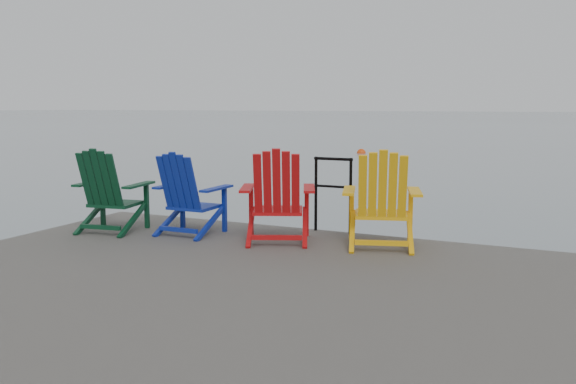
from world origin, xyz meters
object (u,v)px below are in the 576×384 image
at_px(handrail, 333,187).
at_px(chair_red, 278,196).
at_px(buoy_b, 361,153).
at_px(chair_green, 109,191).
at_px(chair_blue, 188,194).
at_px(chair_yellow, 382,199).

xyz_separation_m(handrail, chair_red, (-0.36, -0.78, -0.02)).
bearing_deg(handrail, buoy_b, 106.85).
relative_size(handrail, chair_green, 0.91).
xyz_separation_m(handrail, chair_blue, (-1.49, -0.84, -0.06)).
bearing_deg(chair_blue, chair_yellow, 7.44).
distance_m(chair_green, chair_yellow, 3.24).
height_order(handrail, chair_green, chair_green).
bearing_deg(handrail, chair_red, -114.92).
bearing_deg(handrail, chair_green, -155.42).
distance_m(handrail, chair_yellow, 0.94).
bearing_deg(chair_yellow, chair_red, 174.22).
height_order(chair_green, chair_red, chair_red).
distance_m(chair_blue, chair_yellow, 2.27).
distance_m(handrail, chair_red, 0.86).
bearing_deg(chair_green, buoy_b, 89.99).
distance_m(chair_green, buoy_b, 19.23).
xyz_separation_m(chair_blue, buoy_b, (-3.92, 18.70, -0.98)).
bearing_deg(chair_red, chair_yellow, -11.69).
relative_size(handrail, chair_red, 0.88).
bearing_deg(buoy_b, handrail, -73.15).
bearing_deg(chair_green, chair_red, 0.26).
relative_size(chair_green, chair_blue, 1.03).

